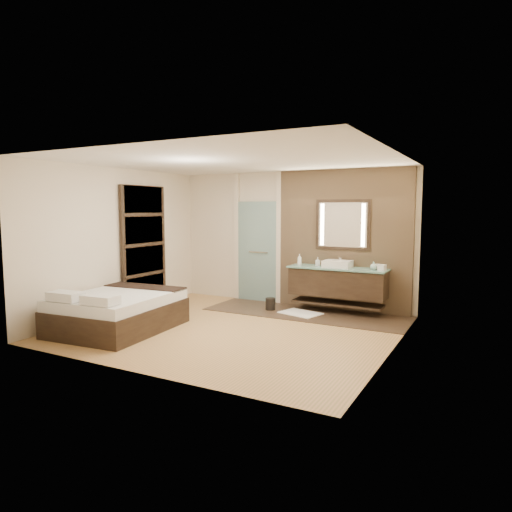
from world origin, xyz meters
The scene contains 15 objects.
floor centered at (0.00, 0.00, 0.00)m, with size 5.00×5.00×0.00m, color olive.
tile_strip centered at (0.60, 1.60, 0.01)m, with size 3.80×1.30×0.01m, color #35231D.
stone_wall centered at (1.10, 2.21, 1.35)m, with size 2.60×0.08×2.70m, color #A07E5B.
vanity centered at (1.10, 1.92, 0.58)m, with size 1.85×0.55×0.88m.
mirror_unit centered at (1.10, 2.16, 1.65)m, with size 1.06×0.04×0.96m.
frosted_door centered at (-0.75, 2.20, 1.14)m, with size 1.10×0.12×2.70m.
shoji_partition centered at (-2.43, 0.60, 1.21)m, with size 0.06×1.20×2.40m.
bed centered at (-1.65, -0.92, 0.30)m, with size 1.66×2.01×0.73m.
bath_mat centered at (0.54, 1.49, 0.02)m, with size 0.72×0.50×0.02m, color white.
waste_bin centered at (-0.10, 1.51, 0.12)m, with size 0.19×0.19×0.24m, color black.
tissue_box centered at (1.92, 1.90, 0.92)m, with size 0.12×0.12×0.10m, color white.
soap_bottle_a centered at (0.33, 1.92, 0.97)m, with size 0.08×0.08×0.21m, color white.
soap_bottle_b centered at (0.70, 1.92, 0.95)m, with size 0.08×0.08×0.17m, color #B2B2B2.
soap_bottle_c centered at (1.77, 1.89, 0.94)m, with size 0.12×0.12×0.15m, color #A1CBC5.
cup centered at (1.81, 2.00, 0.91)m, with size 0.12×0.12×0.10m, color silver.
Camera 1 is at (3.73, -6.23, 1.96)m, focal length 32.00 mm.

